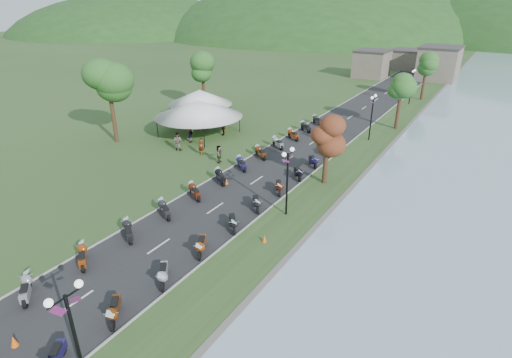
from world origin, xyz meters
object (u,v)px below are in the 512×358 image
Objects in this scene: vendor_tent_main at (199,118)px; pedestrian_c at (191,142)px; streetlamp_near at (77,343)px; pedestrian_b at (178,150)px; pedestrian_a at (202,155)px.

pedestrian_c is at bearing -71.35° from vendor_tent_main.
pedestrian_b is (-15.93, 23.32, -2.50)m from streetlamp_near.
pedestrian_a is (-12.92, 23.51, -2.50)m from streetlamp_near.
vendor_tent_main is 3.61× the size of pedestrian_c.
streetlamp_near is at bearing 12.61° from pedestrian_c.
streetlamp_near is 2.68× the size of pedestrian_c.
pedestrian_b reaches higher than pedestrian_c.
vendor_tent_main is 5.88m from pedestrian_b.
pedestrian_b is at bearing 160.33° from pedestrian_a.
vendor_tent_main is 3.57m from pedestrian_c.
pedestrian_c is (-16.40, 25.87, -2.50)m from streetlamp_near.
streetlamp_near is 2.84× the size of pedestrian_a.
pedestrian_b is 1.05× the size of pedestrian_c.
vendor_tent_main is 3.83× the size of pedestrian_a.
streetlamp_near is at bearing -84.38° from pedestrian_a.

